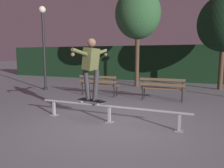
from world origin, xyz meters
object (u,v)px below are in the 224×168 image
Objects in this scene: skateboarder at (91,64)px; park_bench_left_center at (162,86)px; skateboard at (91,101)px; lamp_post_left at (43,38)px; grind_rail at (109,109)px; tree_far_right at (224,23)px; park_bench_leftmost at (99,83)px; tree_behind_benches at (138,14)px.

skateboarder is 0.97× the size of park_bench_left_center.
skateboard is 5.79m from lamp_post_left.
tree_far_right is (3.08, 6.66, 2.80)m from grind_rail.
lamp_post_left is (-3.04, 0.42, 1.94)m from park_bench_leftmost.
park_bench_left_center is (1.34, 2.98, 0.03)m from skateboard.
park_bench_left_center is 0.36× the size of tree_far_right.
park_bench_left_center is at bearing 65.80° from skateboard.
grind_rail is 2.53× the size of skateboarder.
lamp_post_left reaches higher than park_bench_leftmost.
lamp_post_left reaches higher than park_bench_left_center.
skateboard is 0.50× the size of park_bench_left_center.
tree_behind_benches reaches higher than skateboard.
lamp_post_left reaches higher than grind_rail.
lamp_post_left is at bearing 141.41° from skateboarder.
skateboarder is at bearing -67.73° from park_bench_leftmost.
tree_far_right reaches higher than lamp_post_left.
lamp_post_left is at bearing 144.43° from grind_rail.
tree_behind_benches is at bearing 119.71° from park_bench_left_center.
grind_rail is 3.44m from park_bench_leftmost.
park_bench_left_center is 5.03m from tree_far_right.
tree_far_right is 4.12m from tree_behind_benches.
skateboard is 8.00m from tree_far_right.
tree_far_right reaches higher than skateboarder.
park_bench_left_center reaches higher than grind_rail.
grind_rail is 7.85m from tree_far_right.
tree_behind_benches reaches higher than park_bench_left_center.
tree_far_right reaches higher than skateboard.
lamp_post_left reaches higher than skateboarder.
skateboarder is 0.40× the size of lamp_post_left.
grind_rail is at bearing -105.81° from park_bench_left_center.
park_bench_leftmost is at bearing 112.22° from skateboard.
lamp_post_left is (-4.26, 3.40, 1.97)m from skateboard.
skateboard is at bearing -38.60° from lamp_post_left.
tree_behind_benches is (-4.04, -0.51, 0.61)m from tree_far_right.
park_bench_left_center reaches higher than skateboard.
lamp_post_left is at bearing 175.72° from park_bench_left_center.
skateboard is at bearing 169.89° from skateboarder.
skateboarder reaches higher than park_bench_left_center.
grind_rail is 7.10m from tree_behind_benches.
park_bench_leftmost is at bearing -103.28° from tree_behind_benches.
skateboarder is at bearing -10.11° from skateboard.
lamp_post_left is at bearing -157.42° from tree_far_right.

